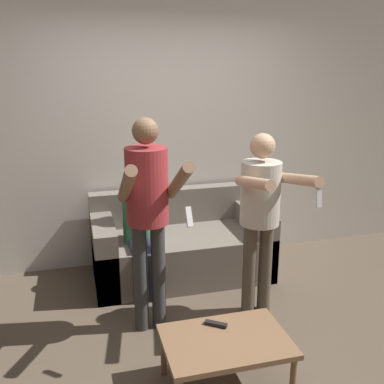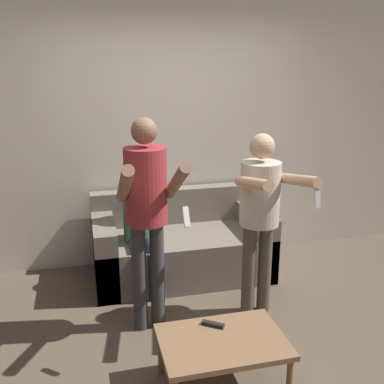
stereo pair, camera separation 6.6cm
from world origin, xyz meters
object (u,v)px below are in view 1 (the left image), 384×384
(person_standing_right, at_px, (261,206))
(person_seated, at_px, (140,224))
(remote_on_table, at_px, (216,324))
(couch, at_px, (180,247))
(coffee_table, at_px, (226,344))
(person_standing_left, at_px, (148,204))

(person_standing_right, relative_size, person_seated, 1.32)
(person_seated, height_order, remote_on_table, person_seated)
(couch, relative_size, remote_on_table, 11.76)
(couch, distance_m, coffee_table, 1.67)
(couch, xyz_separation_m, person_seated, (-0.41, -0.18, 0.35))
(coffee_table, bearing_deg, person_seated, 101.76)
(person_standing_left, xyz_separation_m, person_seated, (0.04, 0.69, -0.41))
(couch, height_order, remote_on_table, couch)
(couch, xyz_separation_m, person_standing_left, (-0.45, -0.87, 0.75))
(coffee_table, height_order, remote_on_table, remote_on_table)
(person_seated, xyz_separation_m, coffee_table, (0.31, -1.48, -0.31))
(person_standing_left, distance_m, person_seated, 0.80)
(couch, distance_m, person_standing_right, 1.18)
(couch, distance_m, remote_on_table, 1.51)
(coffee_table, xyz_separation_m, remote_on_table, (-0.02, 0.16, 0.05))
(person_standing_left, bearing_deg, person_seated, 87.09)
(person_standing_left, relative_size, coffee_table, 2.10)
(coffee_table, bearing_deg, person_standing_right, 54.97)
(person_standing_right, relative_size, coffee_table, 1.92)
(remote_on_table, bearing_deg, person_standing_left, 117.29)
(person_standing_left, xyz_separation_m, remote_on_table, (0.33, -0.63, -0.66))
(person_seated, bearing_deg, person_standing_left, -92.91)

